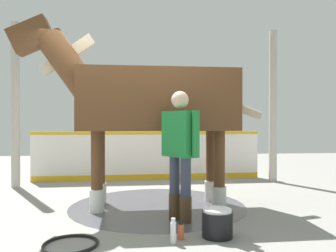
{
  "coord_description": "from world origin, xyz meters",
  "views": [
    {
      "loc": [
        0.04,
        -4.95,
        1.22
      ],
      "look_at": [
        0.5,
        -0.33,
        1.17
      ],
      "focal_mm": 36.86,
      "sensor_mm": 36.0,
      "label": 1
    }
  ],
  "objects_px": {
    "wash_bucket": "(217,223)",
    "hose_coil": "(71,244)",
    "bottle_spray": "(181,231)",
    "bottle_shampoo": "(173,232)",
    "handler": "(180,147)",
    "horse": "(149,102)"
  },
  "relations": [
    {
      "from": "horse",
      "to": "handler",
      "type": "height_order",
      "value": "horse"
    },
    {
      "from": "hose_coil",
      "to": "bottle_shampoo",
      "type": "bearing_deg",
      "value": -1.78
    },
    {
      "from": "horse",
      "to": "handler",
      "type": "relative_size",
      "value": 2.28
    },
    {
      "from": "horse",
      "to": "handler",
      "type": "distance_m",
      "value": 1.04
    },
    {
      "from": "handler",
      "to": "bottle_spray",
      "type": "relative_size",
      "value": 8.38
    },
    {
      "from": "wash_bucket",
      "to": "bottle_spray",
      "type": "bearing_deg",
      "value": -175.42
    },
    {
      "from": "wash_bucket",
      "to": "hose_coil",
      "type": "distance_m",
      "value": 1.52
    },
    {
      "from": "handler",
      "to": "hose_coil",
      "type": "xyz_separation_m",
      "value": [
        -1.19,
        -0.76,
        -0.9
      ]
    },
    {
      "from": "wash_bucket",
      "to": "bottle_shampoo",
      "type": "height_order",
      "value": "wash_bucket"
    },
    {
      "from": "wash_bucket",
      "to": "bottle_spray",
      "type": "height_order",
      "value": "wash_bucket"
    },
    {
      "from": "handler",
      "to": "bottle_shampoo",
      "type": "distance_m",
      "value": 1.14
    },
    {
      "from": "bottle_shampoo",
      "to": "bottle_spray",
      "type": "height_order",
      "value": "bottle_shampoo"
    },
    {
      "from": "wash_bucket",
      "to": "bottle_spray",
      "type": "xyz_separation_m",
      "value": [
        -0.4,
        -0.03,
        -0.06
      ]
    },
    {
      "from": "wash_bucket",
      "to": "hose_coil",
      "type": "bearing_deg",
      "value": -175.68
    },
    {
      "from": "wash_bucket",
      "to": "bottle_spray",
      "type": "distance_m",
      "value": 0.4
    },
    {
      "from": "bottle_spray",
      "to": "hose_coil",
      "type": "distance_m",
      "value": 1.12
    },
    {
      "from": "handler",
      "to": "horse",
      "type": "bearing_deg",
      "value": 81.21
    },
    {
      "from": "horse",
      "to": "wash_bucket",
      "type": "relative_size",
      "value": 11.18
    },
    {
      "from": "handler",
      "to": "wash_bucket",
      "type": "relative_size",
      "value": 4.9
    },
    {
      "from": "bottle_shampoo",
      "to": "wash_bucket",
      "type": "bearing_deg",
      "value": 16.58
    },
    {
      "from": "bottle_shampoo",
      "to": "hose_coil",
      "type": "relative_size",
      "value": 0.46
    },
    {
      "from": "bottle_spray",
      "to": "hose_coil",
      "type": "relative_size",
      "value": 0.35
    }
  ]
}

